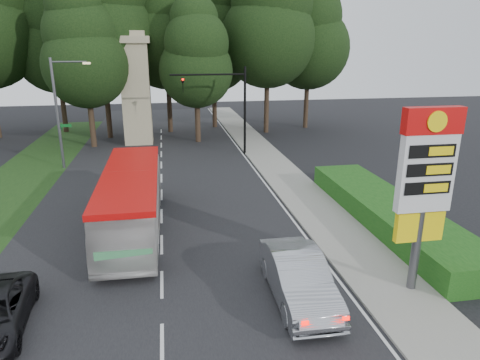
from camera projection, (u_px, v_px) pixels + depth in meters
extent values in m
plane|color=black|center=(162.00, 356.00, 12.64)|extent=(120.00, 120.00, 0.00)
cube|color=black|center=(162.00, 210.00, 23.91)|extent=(14.00, 80.00, 0.02)
cube|color=gray|center=(307.00, 200.00, 25.31)|extent=(3.00, 80.00, 0.12)
cube|color=#193814|center=(14.00, 186.00, 27.97)|extent=(5.00, 50.00, 0.02)
cube|color=#164A13|center=(389.00, 213.00, 21.89)|extent=(3.00, 14.00, 1.20)
cylinder|color=#59595E|center=(415.00, 251.00, 15.57)|extent=(0.32, 0.32, 3.20)
cube|color=yellow|center=(419.00, 226.00, 15.27)|extent=(1.80, 0.25, 1.10)
cube|color=silver|center=(426.00, 173.00, 14.67)|extent=(2.00, 0.35, 2.80)
cube|color=red|center=(433.00, 120.00, 14.13)|extent=(2.10, 0.40, 0.90)
cylinder|color=yellow|center=(437.00, 122.00, 13.93)|extent=(0.70, 0.05, 0.70)
cube|color=black|center=(433.00, 151.00, 14.25)|extent=(1.70, 0.04, 0.45)
cube|color=black|center=(430.00, 170.00, 14.45)|extent=(1.70, 0.04, 0.45)
cube|color=black|center=(428.00, 188.00, 14.64)|extent=(1.70, 0.04, 0.45)
cylinder|color=black|center=(245.00, 111.00, 35.28)|extent=(0.20, 0.20, 7.20)
cylinder|color=black|center=(208.00, 75.00, 33.88)|extent=(6.00, 0.14, 0.14)
imported|color=black|center=(183.00, 78.00, 33.62)|extent=(0.18, 0.22, 1.10)
sphere|color=#FF0C05|center=(183.00, 80.00, 33.51)|extent=(0.18, 0.18, 0.18)
cylinder|color=#59595E|center=(57.00, 115.00, 30.92)|extent=(0.20, 0.20, 8.00)
cylinder|color=#59595E|center=(69.00, 62.00, 30.01)|extent=(2.40, 0.12, 0.12)
cube|color=#FFE599|center=(87.00, 63.00, 30.24)|extent=(0.50, 0.22, 0.14)
cube|color=#0C591E|center=(65.00, 126.00, 31.23)|extent=(0.85, 0.04, 0.22)
cube|color=#0C591E|center=(61.00, 129.00, 31.67)|extent=(0.04, 0.85, 0.22)
cube|color=tan|center=(136.00, 95.00, 39.15)|extent=(2.50, 2.50, 9.00)
cube|color=tan|center=(132.00, 40.00, 37.71)|extent=(3.00, 3.00, 0.60)
cube|color=tan|center=(132.00, 34.00, 37.56)|extent=(2.20, 2.20, 0.50)
cylinder|color=#2D2116|center=(63.00, 106.00, 44.93)|extent=(0.50, 0.50, 5.40)
sphere|color=black|center=(57.00, 51.00, 43.27)|extent=(8.40, 8.40, 8.40)
sphere|color=black|center=(53.00, 20.00, 42.37)|extent=(7.20, 7.20, 7.20)
cylinder|color=#2D2116|center=(108.00, 105.00, 41.84)|extent=(0.50, 0.50, 6.48)
sphere|color=black|center=(101.00, 33.00, 39.85)|extent=(10.08, 10.08, 10.08)
cylinder|color=#2D2116|center=(169.00, 104.00, 44.80)|extent=(0.50, 0.50, 5.94)
sphere|color=black|center=(166.00, 43.00, 42.98)|extent=(9.24, 9.24, 9.24)
sphere|color=black|center=(165.00, 8.00, 41.99)|extent=(7.92, 7.92, 7.92)
cylinder|color=#2D2116|center=(214.00, 104.00, 47.62)|extent=(0.50, 0.50, 5.22)
sphere|color=black|center=(214.00, 54.00, 46.02)|extent=(8.12, 8.12, 8.12)
sphere|color=black|center=(213.00, 25.00, 45.15)|extent=(6.96, 6.96, 6.96)
sphere|color=black|center=(213.00, 0.00, 44.41)|extent=(5.22, 5.22, 5.22)
cylinder|color=#2D2116|center=(267.00, 103.00, 44.56)|extent=(0.50, 0.50, 6.12)
sphere|color=black|center=(268.00, 40.00, 42.68)|extent=(9.52, 9.52, 9.52)
sphere|color=black|center=(268.00, 3.00, 41.66)|extent=(8.16, 8.16, 8.16)
cylinder|color=#2D2116|center=(306.00, 102.00, 47.35)|extent=(0.50, 0.50, 5.58)
sphere|color=black|center=(309.00, 48.00, 45.63)|extent=(8.68, 8.68, 8.68)
sphere|color=black|center=(310.00, 17.00, 44.71)|extent=(7.44, 7.44, 7.44)
cylinder|color=#2D2116|center=(92.00, 121.00, 38.19)|extent=(0.50, 0.50, 4.68)
sphere|color=black|center=(86.00, 66.00, 36.75)|extent=(7.28, 7.28, 7.28)
sphere|color=black|center=(83.00, 34.00, 35.97)|extent=(6.24, 6.24, 6.24)
sphere|color=black|center=(80.00, 5.00, 35.31)|extent=(4.68, 4.68, 4.68)
cylinder|color=#2D2116|center=(198.00, 119.00, 40.29)|extent=(0.50, 0.50, 4.32)
sphere|color=black|center=(196.00, 71.00, 38.96)|extent=(6.72, 6.72, 6.72)
sphere|color=black|center=(195.00, 43.00, 38.25)|extent=(5.76, 5.76, 5.76)
sphere|color=black|center=(195.00, 19.00, 37.64)|extent=(4.32, 4.32, 4.32)
imported|color=beige|center=(132.00, 202.00, 20.86)|extent=(2.65, 10.79, 3.00)
imported|color=#ACAEB4|center=(298.00, 278.00, 15.24)|extent=(1.91, 5.26, 1.73)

